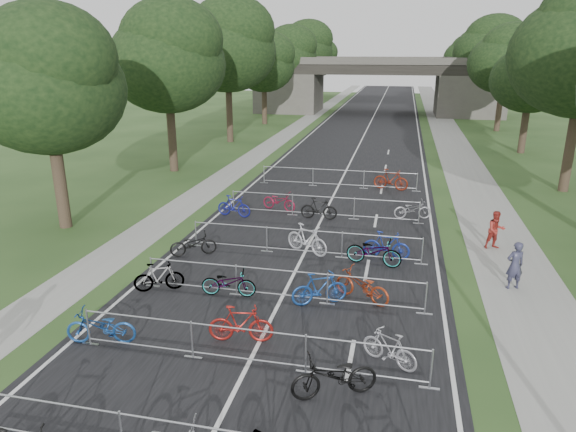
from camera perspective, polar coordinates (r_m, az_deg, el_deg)
name	(u,v)px	position (r m, az deg, el deg)	size (l,w,h in m)	color
road	(367,130)	(54.56, 8.75, 9.46)	(11.00, 140.00, 0.01)	black
sidewalk_right	(447,132)	(54.63, 17.24, 8.88)	(3.00, 140.00, 0.01)	gray
sidewalk_left	(296,127)	(55.55, 0.90, 9.81)	(2.00, 140.00, 0.01)	gray
lane_markings	(367,130)	(54.56, 8.75, 9.45)	(0.12, 140.00, 0.00)	silver
overpass_bridge	(377,86)	(69.10, 9.81, 14.10)	(31.00, 8.00, 7.05)	#4A4642
tree_left_0	(47,84)	(24.83, -25.19, 13.15)	(6.72, 6.72, 10.25)	#33261C
tree_left_1	(168,59)	(35.13, -13.22, 16.59)	(7.56, 7.56, 11.53)	#33261C
tree_left_2	(228,47)	(46.28, -6.68, 18.14)	(8.40, 8.40, 12.81)	#33261C
tree_right_2	(533,76)	(44.88, 25.57, 13.82)	(6.16, 6.16, 9.39)	#33261C
tree_left_3	(265,64)	(57.78, -2.61, 16.56)	(6.72, 6.72, 10.25)	#33261C
tree_right_3	(506,60)	(56.63, 23.10, 15.63)	(7.17, 7.17, 10.93)	#33261C
tree_left_4	(289,55)	(69.43, 0.06, 17.48)	(7.56, 7.56, 11.53)	#33261C
tree_right_4	(489,50)	(68.48, 21.47, 16.80)	(8.18, 8.18, 12.47)	#33261C
tree_left_5	(306,48)	(81.19, 1.97, 18.11)	(8.40, 8.40, 12.81)	#33261C
tree_right_5	(475,64)	(80.40, 20.07, 15.54)	(6.16, 6.16, 9.39)	#33261C
tree_left_6	(318,59)	(93.02, 3.38, 17.06)	(6.72, 6.72, 10.25)	#33261C
tree_right_6	(467,56)	(92.31, 19.23, 16.41)	(7.17, 7.17, 10.93)	#33261C
barrier_row_2	(248,347)	(13.73, -4.52, -14.29)	(9.70, 0.08, 1.10)	#A9ABB1
barrier_row_3	(281,284)	(16.95, -0.78, -7.62)	(9.70, 0.08, 1.10)	#A9ABB1
barrier_row_4	(304,242)	(20.55, 1.77, -2.91)	(9.70, 0.08, 1.10)	#A9ABB1
barrier_row_5	(323,207)	(25.22, 3.90, 1.04)	(9.70, 0.08, 1.10)	#A9ABB1
barrier_row_6	(338,178)	(30.96, 5.59, 4.19)	(9.70, 0.08, 1.10)	#A9ABB1
bike_8	(101,327)	(15.50, -20.11, -11.53)	(0.68, 1.95, 1.03)	navy
bike_9	(241,324)	(14.72, -5.26, -11.88)	(0.52, 1.84, 1.11)	maroon
bike_10	(335,377)	(12.66, 5.20, -17.38)	(0.73, 2.11, 1.11)	black
bike_11	(390,348)	(13.99, 11.22, -14.23)	(0.46, 1.61, 0.97)	#A1A1A8
bike_12	(159,277)	(18.09, -14.15, -6.61)	(0.48, 1.69, 1.02)	#A9ABB1
bike_13	(229,283)	(17.32, -6.62, -7.37)	(0.65, 1.85, 0.97)	#A9ABB1
bike_14	(320,289)	(16.66, 3.52, -8.07)	(0.53, 1.86, 1.12)	navy
bike_15	(362,286)	(17.05, 8.21, -7.70)	(0.70, 2.01, 1.06)	maroon
bike_16	(193,244)	(20.83, -10.49, -3.10)	(0.64, 1.84, 0.97)	black
bike_17	(307,239)	(20.67, 2.12, -2.61)	(0.57, 2.02, 1.21)	#BABBC3
bike_18	(374,251)	(19.83, 9.53, -3.90)	(0.74, 2.14, 1.12)	#A9ABB1
bike_19	(386,245)	(20.54, 10.88, -3.22)	(0.52, 1.84, 1.11)	navy
bike_20	(234,206)	(25.40, -6.03, 1.08)	(0.50, 1.77, 1.07)	navy
bike_21	(279,201)	(26.29, -1.00, 1.67)	(0.65, 1.88, 0.99)	maroon
bike_22	(319,209)	(24.92, 3.46, 0.82)	(0.50, 1.78, 1.07)	black
bike_23	(412,209)	(25.69, 13.66, 0.71)	(0.62, 1.79, 0.94)	#939299
bike_27	(391,180)	(30.79, 11.36, 3.98)	(0.58, 2.05, 1.23)	maroon
pedestrian_a	(515,266)	(19.21, 23.90, -5.06)	(0.62, 0.41, 1.71)	#2E2E46
pedestrian_b	(496,230)	(22.76, 22.09, -1.48)	(0.78, 0.61, 1.60)	maroon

